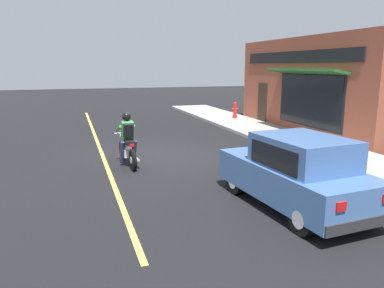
# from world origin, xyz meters

# --- Properties ---
(ground_plane) EXTENTS (80.00, 80.00, 0.00)m
(ground_plane) POSITION_xyz_m (0.00, 0.00, 0.00)
(ground_plane) COLOR black
(sidewalk_curb) EXTENTS (2.60, 22.00, 0.14)m
(sidewalk_curb) POSITION_xyz_m (5.49, 3.00, 0.07)
(sidewalk_curb) COLOR #9E9B93
(sidewalk_curb) RESTS_ON ground
(lane_stripe) EXTENTS (0.12, 19.80, 0.01)m
(lane_stripe) POSITION_xyz_m (-1.80, 3.00, 0.00)
(lane_stripe) COLOR #D1C64C
(lane_stripe) RESTS_ON ground
(storefront_building) EXTENTS (1.25, 9.92, 4.20)m
(storefront_building) POSITION_xyz_m (7.02, 2.58, 2.11)
(storefront_building) COLOR brown
(storefront_building) RESTS_ON ground
(motorcycle_with_rider) EXTENTS (0.59, 2.02, 1.62)m
(motorcycle_with_rider) POSITION_xyz_m (-1.16, -0.90, 0.68)
(motorcycle_with_rider) COLOR black
(motorcycle_with_rider) RESTS_ON ground
(car_hatchback) EXTENTS (1.94, 3.90, 1.57)m
(car_hatchback) POSITION_xyz_m (1.68, -5.53, 0.77)
(car_hatchback) COLOR black
(car_hatchback) RESTS_ON ground
(fire_hydrant) EXTENTS (0.36, 0.24, 0.88)m
(fire_hydrant) POSITION_xyz_m (5.91, 6.84, 0.57)
(fire_hydrant) COLOR red
(fire_hydrant) RESTS_ON sidewalk_curb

